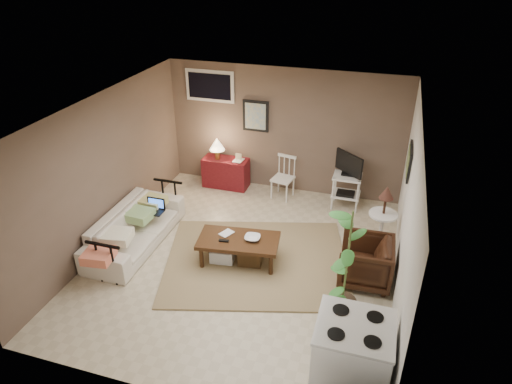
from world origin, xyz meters
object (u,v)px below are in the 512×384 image
(coffee_table, at_px, (238,249))
(tv_stand, at_px, (347,179))
(armchair, at_px, (366,260))
(stove, at_px, (351,361))
(side_table, at_px, (384,212))
(red_console, at_px, (225,170))
(sofa, at_px, (134,223))
(potted_plant, at_px, (347,265))
(spindle_chair, at_px, (283,179))

(coffee_table, bearing_deg, tv_stand, 58.21)
(armchair, distance_m, stove, 1.99)
(stove, bearing_deg, side_table, 86.85)
(coffee_table, bearing_deg, red_console, 114.71)
(coffee_table, height_order, stove, stove)
(coffee_table, distance_m, sofa, 1.75)
(coffee_table, xyz_separation_m, sofa, (-1.75, -0.00, 0.14))
(red_console, bearing_deg, sofa, -106.65)
(armchair, relative_size, stove, 0.73)
(red_console, height_order, side_table, side_table)
(red_console, height_order, armchair, red_console)
(side_table, height_order, stove, side_table)
(red_console, bearing_deg, potted_plant, -48.57)
(tv_stand, height_order, armchair, tv_stand)
(tv_stand, xyz_separation_m, stove, (0.53, -4.03, -0.06))
(side_table, bearing_deg, sofa, -166.26)
(armchair, xyz_separation_m, potted_plant, (-0.20, -0.91, 0.53))
(spindle_chair, relative_size, tv_stand, 0.77)
(red_console, bearing_deg, tv_stand, -3.07)
(coffee_table, height_order, red_console, red_console)
(red_console, distance_m, side_table, 3.40)
(coffee_table, relative_size, side_table, 1.10)
(potted_plant, bearing_deg, spindle_chair, 116.86)
(coffee_table, height_order, sofa, sofa)
(tv_stand, bearing_deg, side_table, -61.19)
(spindle_chair, xyz_separation_m, tv_stand, (1.19, -0.04, 0.18))
(armchair, distance_m, potted_plant, 1.07)
(armchair, bearing_deg, side_table, 166.70)
(armchair, bearing_deg, sofa, -89.91)
(sofa, relative_size, spindle_chair, 2.48)
(stove, bearing_deg, red_console, 125.23)
(tv_stand, height_order, stove, tv_stand)
(tv_stand, bearing_deg, stove, -82.45)
(sofa, height_order, potted_plant, potted_plant)
(tv_stand, xyz_separation_m, potted_plant, (0.32, -2.96, 0.33))
(tv_stand, xyz_separation_m, side_table, (0.69, -1.25, 0.15))
(potted_plant, bearing_deg, red_console, 131.43)
(side_table, xyz_separation_m, potted_plant, (-0.36, -1.71, 0.18))
(side_table, bearing_deg, stove, -93.15)
(red_console, height_order, spindle_chair, red_console)
(sofa, distance_m, spindle_chair, 2.91)
(potted_plant, bearing_deg, armchair, 77.39)
(coffee_table, bearing_deg, spindle_chair, 86.10)
(coffee_table, xyz_separation_m, spindle_chair, (0.15, 2.21, 0.13))
(coffee_table, bearing_deg, stove, -44.71)
(coffee_table, xyz_separation_m, potted_plant, (1.67, -0.79, 0.65))
(tv_stand, xyz_separation_m, armchair, (0.53, -2.05, -0.19))
(sofa, distance_m, armchair, 3.62)
(red_console, relative_size, potted_plant, 0.61)
(sofa, relative_size, armchair, 2.74)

